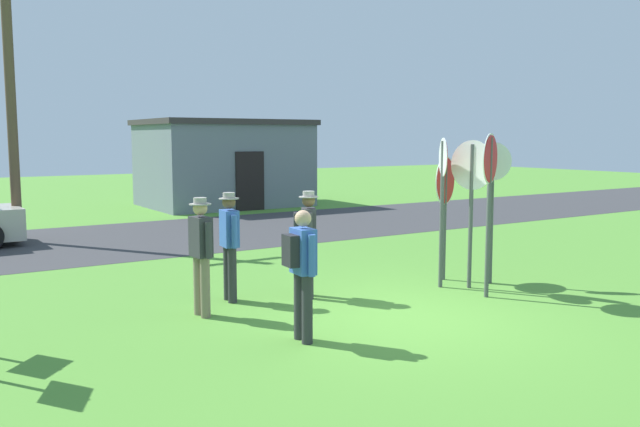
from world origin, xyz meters
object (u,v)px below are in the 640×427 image
(stop_sign_nearest, at_px, (490,185))
(stop_sign_tallest, at_px, (442,188))
(stop_sign_rear_left, at_px, (445,195))
(person_on_left, at_px, (230,240))
(utility_pole, at_px, (10,81))
(stop_sign_center_cluster, at_px, (492,189))
(person_holding_notes, at_px, (307,236))
(person_in_teal, at_px, (201,249))
(stop_sign_leaning_left, at_px, (472,186))
(person_with_sunhat, at_px, (302,266))

(stop_sign_nearest, distance_m, stop_sign_tallest, 0.96)
(stop_sign_rear_left, distance_m, person_on_left, 4.07)
(utility_pole, relative_size, person_on_left, 4.36)
(stop_sign_rear_left, distance_m, stop_sign_tallest, 0.66)
(stop_sign_center_cluster, relative_size, person_holding_notes, 1.45)
(stop_sign_rear_left, xyz_separation_m, person_in_teal, (-4.70, 0.07, -0.58))
(utility_pole, relative_size, stop_sign_leaning_left, 2.97)
(stop_sign_nearest, bearing_deg, person_on_left, 151.00)
(utility_pole, bearing_deg, person_with_sunhat, -80.61)
(utility_pole, relative_size, person_with_sunhat, 4.48)
(stop_sign_nearest, height_order, stop_sign_rear_left, stop_sign_nearest)
(stop_sign_nearest, bearing_deg, stop_sign_leaning_left, 68.52)
(stop_sign_nearest, height_order, stop_sign_tallest, stop_sign_nearest)
(utility_pole, height_order, stop_sign_tallest, utility_pole)
(stop_sign_leaning_left, xyz_separation_m, person_in_teal, (-4.61, 0.80, -0.78))
(stop_sign_leaning_left, height_order, stop_sign_rear_left, stop_sign_leaning_left)
(person_on_left, bearing_deg, stop_sign_rear_left, -9.28)
(stop_sign_tallest, relative_size, person_holding_notes, 1.49)
(stop_sign_center_cluster, bearing_deg, stop_sign_nearest, -139.43)
(person_in_teal, bearing_deg, utility_pole, 97.53)
(person_on_left, xyz_separation_m, person_in_teal, (-0.72, -0.58, 0.00))
(stop_sign_nearest, bearing_deg, person_with_sunhat, -174.08)
(utility_pole, height_order, person_with_sunhat, utility_pole)
(stop_sign_nearest, xyz_separation_m, person_in_teal, (-4.36, 1.44, -0.85))
(stop_sign_rear_left, xyz_separation_m, stop_sign_tallest, (-0.47, -0.43, 0.17))
(stop_sign_nearest, distance_m, stop_sign_rear_left, 1.44)
(stop_sign_nearest, xyz_separation_m, stop_sign_tallest, (-0.13, 0.94, -0.11))
(stop_sign_tallest, height_order, person_in_teal, stop_sign_tallest)
(stop_sign_leaning_left, bearing_deg, utility_pole, 120.70)
(stop_sign_center_cluster, distance_m, person_holding_notes, 3.49)
(stop_sign_nearest, xyz_separation_m, stop_sign_rear_left, (0.34, 1.37, -0.28))
(utility_pole, relative_size, person_holding_notes, 4.36)
(stop_sign_nearest, relative_size, person_holding_notes, 1.53)
(stop_sign_leaning_left, relative_size, stop_sign_center_cluster, 1.01)
(utility_pole, distance_m, stop_sign_center_cluster, 11.81)
(stop_sign_rear_left, bearing_deg, stop_sign_nearest, -103.78)
(stop_sign_nearest, relative_size, stop_sign_rear_left, 1.18)
(stop_sign_nearest, distance_m, person_on_left, 4.25)
(person_with_sunhat, relative_size, person_holding_notes, 0.97)
(utility_pole, distance_m, stop_sign_tallest, 11.12)
(utility_pole, relative_size, stop_sign_tallest, 2.92)
(person_on_left, bearing_deg, stop_sign_nearest, -29.00)
(stop_sign_nearest, height_order, person_with_sunhat, stop_sign_nearest)
(person_on_left, xyz_separation_m, person_holding_notes, (1.18, -0.43, 0.03))
(person_on_left, bearing_deg, person_in_teal, -141.06)
(stop_sign_rear_left, bearing_deg, person_in_teal, 179.18)
(utility_pole, relative_size, stop_sign_center_cluster, 3.01)
(stop_sign_tallest, xyz_separation_m, stop_sign_center_cluster, (0.98, -0.21, -0.04))
(stop_sign_center_cluster, height_order, person_holding_notes, stop_sign_center_cluster)
(person_in_teal, distance_m, person_holding_notes, 1.91)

